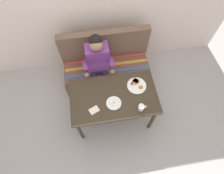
# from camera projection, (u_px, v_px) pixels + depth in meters

# --- Properties ---
(ground_plane) EXTENTS (8.00, 8.00, 0.00)m
(ground_plane) POSITION_uv_depth(u_px,v_px,m) (113.00, 115.00, 3.24)
(ground_plane) COLOR #AEA7A7
(back_wall) EXTENTS (4.40, 0.10, 2.60)m
(back_wall) POSITION_uv_depth(u_px,v_px,m) (100.00, 0.00, 2.72)
(back_wall) COLOR silver
(back_wall) RESTS_ON ground
(table) EXTENTS (1.20, 0.70, 0.73)m
(table) POSITION_uv_depth(u_px,v_px,m) (114.00, 99.00, 2.67)
(table) COLOR #35291C
(table) RESTS_ON ground
(couch) EXTENTS (1.44, 0.56, 1.00)m
(couch) POSITION_uv_depth(u_px,v_px,m) (106.00, 68.00, 3.32)
(couch) COLOR brown
(couch) RESTS_ON ground
(person) EXTENTS (0.45, 0.61, 1.21)m
(person) POSITION_uv_depth(u_px,v_px,m) (98.00, 63.00, 2.86)
(person) COLOR #753689
(person) RESTS_ON ground
(plate_breakfast) EXTENTS (0.27, 0.27, 0.05)m
(plate_breakfast) POSITION_uv_depth(u_px,v_px,m) (136.00, 85.00, 2.67)
(plate_breakfast) COLOR white
(plate_breakfast) RESTS_ON table
(plate_eggs) EXTENTS (0.20, 0.20, 0.04)m
(plate_eggs) POSITION_uv_depth(u_px,v_px,m) (114.00, 103.00, 2.54)
(plate_eggs) COLOR white
(plate_eggs) RESTS_ON table
(coffee_mug) EXTENTS (0.12, 0.08, 0.09)m
(coffee_mug) POSITION_uv_depth(u_px,v_px,m) (141.00, 108.00, 2.47)
(coffee_mug) COLOR white
(coffee_mug) RESTS_ON table
(napkin) EXTENTS (0.15, 0.13, 0.01)m
(napkin) POSITION_uv_depth(u_px,v_px,m) (94.00, 110.00, 2.50)
(napkin) COLOR silver
(napkin) RESTS_ON table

